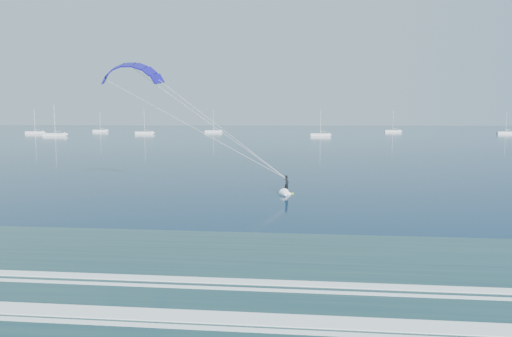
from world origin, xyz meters
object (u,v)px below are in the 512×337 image
Objects in this scene: sailboat_1 at (145,133)px; kitesurfer_rig at (207,122)px; sailboat_0 at (55,134)px; sailboat_7 at (100,131)px; sailboat_5 at (506,133)px; sailboat_8 at (35,132)px; sailboat_4 at (393,131)px; sailboat_3 at (320,135)px; sailboat_2 at (213,131)px.

kitesurfer_rig is at bearing -68.52° from sailboat_1.
sailboat_7 is (-4.17, 53.51, -0.02)m from sailboat_0.
sailboat_5 is 226.98m from sailboat_8.
sailboat_5 is at bearing 5.83° from sailboat_1.
sailboat_0 reaches higher than sailboat_4.
sailboat_7 is (-35.11, 28.60, -0.01)m from sailboat_1.
sailboat_3 is at bearing -159.21° from sailboat_5.
sailboat_2 is at bearing 18.36° from sailboat_8.
sailboat_5 is at bearing 60.05° from kitesurfer_rig.
sailboat_2 is at bearing -2.89° from sailboat_7.
sailboat_0 reaches higher than sailboat_1.
sailboat_3 is 0.96× the size of sailboat_8.
kitesurfer_rig is 1.48× the size of sailboat_0.
sailboat_0 reaches higher than sailboat_5.
sailboat_5 is (48.34, -22.89, -0.01)m from sailboat_4.
sailboat_2 is (59.35, 50.31, -0.01)m from sailboat_0.
sailboat_2 is 1.00× the size of sailboat_8.
sailboat_1 reaches higher than sailboat_5.
sailboat_7 is at bearing 177.11° from sailboat_2.
sailboat_8 is (-19.06, -30.61, 0.01)m from sailboat_7.
sailboat_3 is 1.07× the size of sailboat_7.
kitesurfer_rig reaches higher than sailboat_5.
sailboat_4 is 182.80m from sailboat_8.
sailboat_1 reaches higher than sailboat_4.
sailboat_7 is 0.90× the size of sailboat_8.
sailboat_7 is (-158.74, -11.85, -0.01)m from sailboat_4.
sailboat_3 is at bearing -5.97° from sailboat_8.
sailboat_3 is 137.64m from sailboat_8.
sailboat_8 is (-119.86, 164.89, -6.75)m from kitesurfer_rig.
sailboat_5 is at bearing -25.34° from sailboat_4.
sailboat_2 is 87.01m from sailboat_8.
sailboat_8 reaches higher than sailboat_5.
sailboat_5 is 0.90× the size of sailboat_8.
sailboat_2 reaches higher than sailboat_7.
sailboat_8 is (-226.13, -19.56, 0.00)m from sailboat_5.
sailboat_4 is 53.48m from sailboat_5.
sailboat_2 is 96.40m from sailboat_4.
kitesurfer_rig is 1.89× the size of sailboat_5.
sailboat_0 is at bearing -168.18° from sailboat_5.
sailboat_1 is 172.86m from sailboat_5.
kitesurfer_rig is 195.99m from sailboat_2.
sailboat_3 is (82.73, -16.32, -0.00)m from sailboat_1.
kitesurfer_rig is 1.78× the size of sailboat_3.
sailboat_8 is (-23.23, 22.90, -0.01)m from sailboat_0.
sailboat_0 is 1.28× the size of sailboat_7.
sailboat_7 is 36.06m from sailboat_8.
sailboat_0 reaches higher than sailboat_3.
sailboat_4 is 1.09× the size of sailboat_7.
sailboat_7 is at bearing 176.95° from sailboat_5.
sailboat_1 is at bearing 111.48° from kitesurfer_rig.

